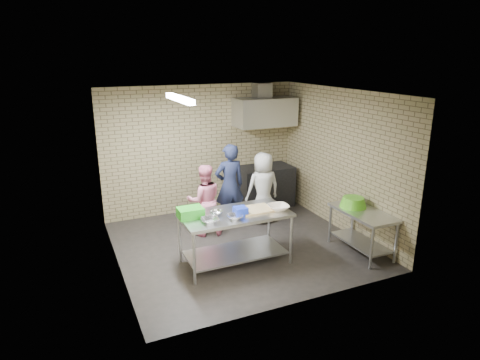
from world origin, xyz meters
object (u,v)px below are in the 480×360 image
(green_crate, at_px, (190,213))
(green_basin, at_px, (353,202))
(side_counter, at_px, (361,232))
(woman_pink, at_px, (204,200))
(blue_tub, at_px, (241,211))
(man_navy, at_px, (230,186))
(bottle_green, at_px, (279,114))
(woman_white, at_px, (263,188))
(stove, at_px, (265,186))
(bottle_red, at_px, (263,114))
(prep_table, at_px, (235,238))

(green_crate, xyz_separation_m, green_basin, (2.81, -0.39, -0.11))
(side_counter, relative_size, woman_pink, 0.88)
(blue_tub, height_order, man_navy, man_navy)
(side_counter, relative_size, blue_tub, 6.22)
(bottle_green, bearing_deg, green_crate, -140.32)
(woman_white, bearing_deg, blue_tub, 52.07)
(stove, height_order, woman_pink, woman_pink)
(side_counter, distance_m, woman_pink, 2.86)
(green_crate, bearing_deg, side_counter, -12.75)
(side_counter, distance_m, bottle_red, 3.44)
(woman_pink, bearing_deg, prep_table, 102.67)
(woman_white, bearing_deg, side_counter, 115.77)
(bottle_green, bearing_deg, woman_white, -130.55)
(blue_tub, bearing_deg, bottle_red, 56.79)
(stove, xyz_separation_m, bottle_red, (0.05, 0.24, 1.58))
(green_crate, distance_m, woman_white, 2.30)
(prep_table, xyz_separation_m, woman_white, (1.21, 1.39, 0.29))
(prep_table, height_order, green_basin, green_basin)
(man_navy, bearing_deg, woman_white, 171.89)
(side_counter, height_order, bottle_green, bottle_green)
(bottle_green, height_order, man_navy, bottle_green)
(green_basin, height_order, bottle_red, bottle_red)
(bottle_green, bearing_deg, green_basin, -90.42)
(blue_tub, height_order, bottle_red, bottle_red)
(bottle_red, height_order, woman_white, bottle_red)
(bottle_green, xyz_separation_m, woman_pink, (-2.21, -1.20, -1.33))
(stove, distance_m, green_crate, 3.22)
(stove, xyz_separation_m, green_basin, (0.43, -2.50, 0.38))
(woman_white, bearing_deg, bottle_red, -115.97)
(side_counter, distance_m, green_crate, 2.96)
(bottle_red, xyz_separation_m, woman_pink, (-1.81, -1.20, -1.35))
(prep_table, distance_m, woman_white, 1.86)
(prep_table, distance_m, side_counter, 2.20)
(prep_table, xyz_separation_m, green_crate, (-0.70, 0.12, 0.51))
(prep_table, height_order, woman_white, woman_white)
(green_crate, xyz_separation_m, blue_tub, (0.75, -0.22, -0.01))
(bottle_red, relative_size, man_navy, 0.11)
(bottle_green, bearing_deg, blue_tub, -129.01)
(side_counter, height_order, green_basin, green_basin)
(green_basin, bearing_deg, woman_white, 118.60)
(side_counter, distance_m, bottle_green, 3.41)
(man_navy, bearing_deg, green_basin, 132.18)
(woman_pink, bearing_deg, stove, -142.16)
(green_basin, bearing_deg, man_navy, 132.13)
(green_basin, height_order, man_navy, man_navy)
(stove, xyz_separation_m, blue_tub, (-1.63, -2.33, 0.48))
(prep_table, relative_size, man_navy, 1.05)
(bottle_green, distance_m, woman_pink, 2.84)
(bottle_red, bearing_deg, side_counter, -82.38)
(blue_tub, relative_size, bottle_green, 1.29)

